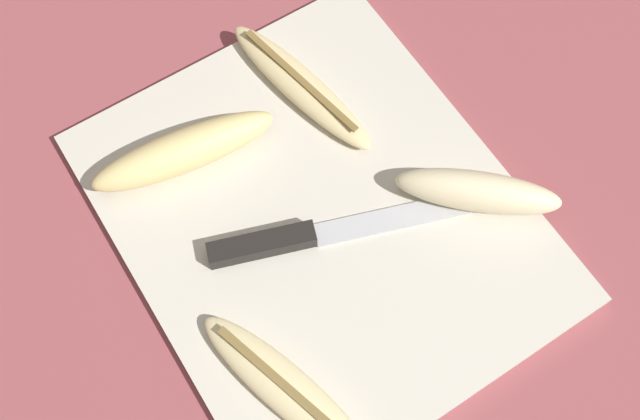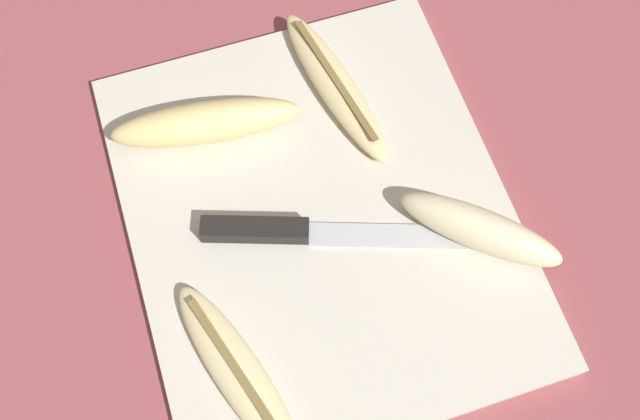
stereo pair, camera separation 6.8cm
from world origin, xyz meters
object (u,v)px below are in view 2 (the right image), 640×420
at_px(banana_ripe_center, 335,85).
at_px(banana_soft_right, 238,373).
at_px(banana_pale_long, 480,229).
at_px(banana_golden_short, 205,122).
at_px(knife, 287,231).

bearing_deg(banana_ripe_center, banana_soft_right, -34.62).
height_order(banana_pale_long, banana_golden_short, same).
height_order(knife, banana_ripe_center, banana_ripe_center).
bearing_deg(banana_soft_right, knife, 145.26).
bearing_deg(banana_golden_short, banana_pale_long, 48.54).
bearing_deg(knife, banana_soft_right, -15.46).
bearing_deg(knife, banana_ripe_center, 164.77).
height_order(knife, banana_soft_right, banana_soft_right).
distance_m(banana_pale_long, banana_ripe_center, 0.20).
height_order(knife, banana_pale_long, banana_pale_long).
bearing_deg(banana_pale_long, banana_soft_right, -77.39).
xyz_separation_m(knife, banana_golden_short, (-0.12, -0.04, 0.01)).
bearing_deg(banana_pale_long, banana_golden_short, -131.46).
xyz_separation_m(banana_ripe_center, banana_soft_right, (0.24, -0.17, 0.00)).
xyz_separation_m(banana_pale_long, banana_ripe_center, (-0.19, -0.07, -0.01)).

